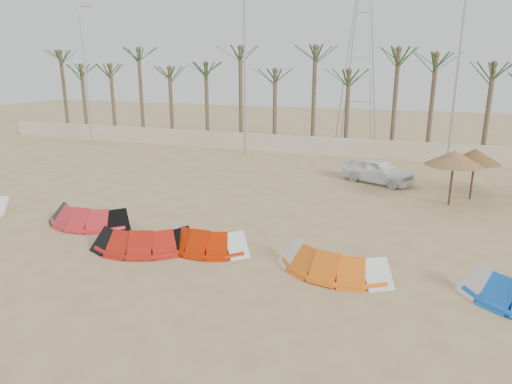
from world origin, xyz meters
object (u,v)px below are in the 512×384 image
at_px(kite_orange, 335,258).
at_px(kite_red_mid, 149,236).
at_px(kite_red_right, 208,237).
at_px(car, 378,171).
at_px(parasol_mid, 454,158).
at_px(kite_red_left, 93,214).
at_px(parasol_left, 475,156).

bearing_deg(kite_orange, kite_red_mid, -176.46).
xyz_separation_m(kite_red_right, car, (4.82, 11.96, 0.27)).
bearing_deg(kite_red_mid, kite_red_right, 19.00).
bearing_deg(kite_red_mid, parasol_mid, 42.07).
bearing_deg(kite_red_left, parasol_left, 31.84).
bearing_deg(parasol_mid, parasol_left, 53.74).
height_order(kite_red_right, parasol_left, parasol_left).
bearing_deg(kite_orange, kite_red_left, 174.41).
xyz_separation_m(kite_red_right, kite_orange, (4.69, -0.28, 0.00)).
xyz_separation_m(kite_red_left, kite_red_mid, (3.68, -1.43, -0.00)).
height_order(kite_red_mid, parasol_left, parasol_left).
bearing_deg(parasol_mid, kite_red_left, -150.42).
bearing_deg(parasol_left, kite_red_right, -133.03).
relative_size(kite_red_mid, parasol_left, 1.58).
relative_size(kite_red_left, parasol_left, 1.47).
height_order(kite_orange, parasol_mid, parasol_mid).
distance_m(kite_red_left, car, 15.39).
relative_size(parasol_left, parasol_mid, 0.97).
height_order(kite_red_mid, parasol_mid, parasol_mid).
bearing_deg(kite_red_left, kite_red_right, -7.35).
distance_m(parasol_left, car, 5.23).
xyz_separation_m(kite_red_mid, parasol_left, (11.53, 10.88, 1.76)).
relative_size(kite_red_left, kite_red_mid, 0.93).
distance_m(kite_red_mid, car, 14.39).
height_order(parasol_mid, car, parasol_mid).
bearing_deg(kite_orange, kite_red_right, 176.56).
relative_size(kite_red_left, kite_red_right, 1.14).
height_order(parasol_left, parasol_mid, parasol_mid).
bearing_deg(kite_red_left, kite_red_mid, -21.28).
bearing_deg(parasol_left, car, 159.20).
distance_m(kite_red_left, kite_red_right, 5.75).
distance_m(parasol_mid, car, 5.10).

